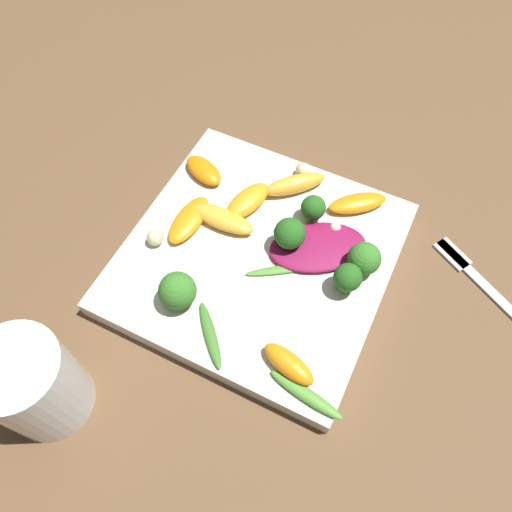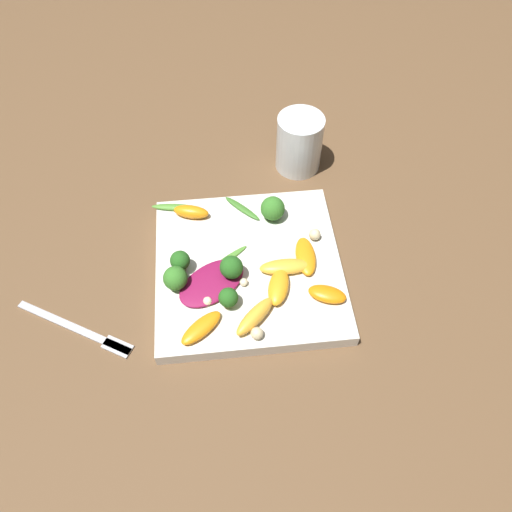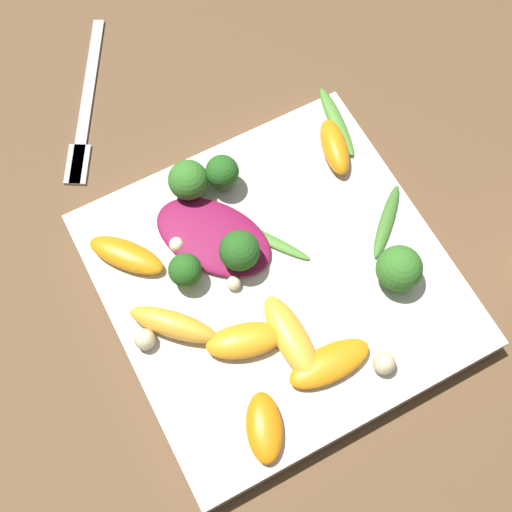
# 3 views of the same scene
# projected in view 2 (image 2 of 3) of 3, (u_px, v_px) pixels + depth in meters

# --- Properties ---
(ground_plane) EXTENTS (2.40, 2.40, 0.00)m
(ground_plane) POSITION_uv_depth(u_px,v_px,m) (249.00, 272.00, 0.78)
(ground_plane) COLOR brown
(plate) EXTENTS (0.28, 0.28, 0.02)m
(plate) POSITION_uv_depth(u_px,v_px,m) (249.00, 268.00, 0.77)
(plate) COLOR silver
(plate) RESTS_ON ground_plane
(drinking_glass) EXTENTS (0.08, 0.08, 0.10)m
(drinking_glass) POSITION_uv_depth(u_px,v_px,m) (299.00, 143.00, 0.88)
(drinking_glass) COLOR white
(drinking_glass) RESTS_ON ground_plane
(fork) EXTENTS (0.11, 0.18, 0.01)m
(fork) POSITION_uv_depth(u_px,v_px,m) (86.00, 332.00, 0.72)
(fork) COLOR #B2B2B7
(fork) RESTS_ON ground_plane
(radicchio_leaf_0) EXTENTS (0.11, 0.13, 0.01)m
(radicchio_leaf_0) POSITION_uv_depth(u_px,v_px,m) (212.00, 283.00, 0.74)
(radicchio_leaf_0) COLOR maroon
(radicchio_leaf_0) RESTS_ON plate
(orange_segment_0) EXTENTS (0.06, 0.07, 0.02)m
(orange_segment_0) POSITION_uv_depth(u_px,v_px,m) (201.00, 328.00, 0.69)
(orange_segment_0) COLOR orange
(orange_segment_0) RESTS_ON plate
(orange_segment_1) EXTENTS (0.04, 0.06, 0.02)m
(orange_segment_1) POSITION_uv_depth(u_px,v_px,m) (191.00, 212.00, 0.81)
(orange_segment_1) COLOR orange
(orange_segment_1) RESTS_ON plate
(orange_segment_2) EXTENTS (0.05, 0.06, 0.02)m
(orange_segment_2) POSITION_uv_depth(u_px,v_px,m) (327.00, 294.00, 0.72)
(orange_segment_2) COLOR orange
(orange_segment_2) RESTS_ON plate
(orange_segment_3) EXTENTS (0.07, 0.07, 0.02)m
(orange_segment_3) POSITION_uv_depth(u_px,v_px,m) (258.00, 316.00, 0.70)
(orange_segment_3) COLOR #FCAD33
(orange_segment_3) RESTS_ON plate
(orange_segment_4) EXTENTS (0.07, 0.03, 0.01)m
(orange_segment_4) POSITION_uv_depth(u_px,v_px,m) (306.00, 257.00, 0.76)
(orange_segment_4) COLOR orange
(orange_segment_4) RESTS_ON plate
(orange_segment_5) EXTENTS (0.03, 0.08, 0.02)m
(orange_segment_5) POSITION_uv_depth(u_px,v_px,m) (285.00, 267.00, 0.75)
(orange_segment_5) COLOR #FCAD33
(orange_segment_5) RESTS_ON plate
(orange_segment_6) EXTENTS (0.07, 0.05, 0.02)m
(orange_segment_6) POSITION_uv_depth(u_px,v_px,m) (278.00, 287.00, 0.73)
(orange_segment_6) COLOR orange
(orange_segment_6) RESTS_ON plate
(broccoli_floret_0) EXTENTS (0.04, 0.04, 0.04)m
(broccoli_floret_0) POSITION_uv_depth(u_px,v_px,m) (175.00, 278.00, 0.72)
(broccoli_floret_0) COLOR #7A9E51
(broccoli_floret_0) RESTS_ON plate
(broccoli_floret_1) EXTENTS (0.03, 0.03, 0.04)m
(broccoli_floret_1) POSITION_uv_depth(u_px,v_px,m) (231.00, 268.00, 0.73)
(broccoli_floret_1) COLOR #84AD5B
(broccoli_floret_1) RESTS_ON plate
(broccoli_floret_2) EXTENTS (0.03, 0.03, 0.03)m
(broccoli_floret_2) POSITION_uv_depth(u_px,v_px,m) (228.00, 298.00, 0.71)
(broccoli_floret_2) COLOR #84AD5B
(broccoli_floret_2) RESTS_ON plate
(broccoli_floret_3) EXTENTS (0.04, 0.04, 0.04)m
(broccoli_floret_3) POSITION_uv_depth(u_px,v_px,m) (273.00, 209.00, 0.80)
(broccoli_floret_3) COLOR #7A9E51
(broccoli_floret_3) RESTS_ON plate
(broccoli_floret_4) EXTENTS (0.03, 0.03, 0.04)m
(broccoli_floret_4) POSITION_uv_depth(u_px,v_px,m) (180.00, 263.00, 0.74)
(broccoli_floret_4) COLOR #7A9E51
(broccoli_floret_4) RESTS_ON plate
(arugula_sprig_0) EXTENTS (0.06, 0.08, 0.00)m
(arugula_sprig_0) POSITION_uv_depth(u_px,v_px,m) (225.00, 260.00, 0.77)
(arugula_sprig_0) COLOR #518E33
(arugula_sprig_0) RESTS_ON plate
(arugula_sprig_1) EXTENTS (0.06, 0.06, 0.01)m
(arugula_sprig_1) POSITION_uv_depth(u_px,v_px,m) (240.00, 208.00, 0.83)
(arugula_sprig_1) COLOR #3D7528
(arugula_sprig_1) RESTS_ON plate
(arugula_sprig_2) EXTENTS (0.03, 0.08, 0.01)m
(arugula_sprig_2) POSITION_uv_depth(u_px,v_px,m) (175.00, 207.00, 0.83)
(arugula_sprig_2) COLOR #518E33
(arugula_sprig_2) RESTS_ON plate
(macadamia_nut_0) EXTENTS (0.01, 0.01, 0.01)m
(macadamia_nut_0) POSITION_uv_depth(u_px,v_px,m) (244.00, 282.00, 0.74)
(macadamia_nut_0) COLOR beige
(macadamia_nut_0) RESTS_ON plate
(macadamia_nut_1) EXTENTS (0.02, 0.02, 0.02)m
(macadamia_nut_1) POSITION_uv_depth(u_px,v_px,m) (255.00, 334.00, 0.69)
(macadamia_nut_1) COLOR beige
(macadamia_nut_1) RESTS_ON plate
(macadamia_nut_2) EXTENTS (0.01, 0.01, 0.01)m
(macadamia_nut_2) POSITION_uv_depth(u_px,v_px,m) (208.00, 301.00, 0.72)
(macadamia_nut_2) COLOR beige
(macadamia_nut_2) RESTS_ON plate
(macadamia_nut_3) EXTENTS (0.02, 0.02, 0.02)m
(macadamia_nut_3) POSITION_uv_depth(u_px,v_px,m) (315.00, 234.00, 0.79)
(macadamia_nut_3) COLOR beige
(macadamia_nut_3) RESTS_ON plate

